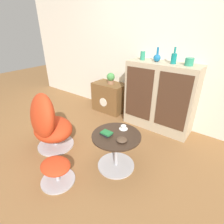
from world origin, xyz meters
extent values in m
plane|color=olive|center=(0.00, 0.00, 0.00)|extent=(12.00, 12.00, 0.00)
cube|color=silver|center=(0.00, 1.72, 1.30)|extent=(6.40, 0.06, 2.60)
cube|color=tan|center=(0.35, 1.48, 0.57)|extent=(1.14, 0.44, 1.14)
cube|color=#472D1E|center=(0.07, 1.25, 0.63)|extent=(0.48, 0.01, 0.87)
cube|color=#472D1E|center=(0.64, 1.25, 0.63)|extent=(0.48, 0.01, 0.87)
cube|color=brown|center=(-0.74, 1.49, 0.30)|extent=(0.66, 0.40, 0.60)
cylinder|color=beige|center=(-0.74, 1.28, 0.25)|extent=(0.18, 0.01, 0.18)
cylinder|color=#B7B7BC|center=(-0.64, 0.01, 0.01)|extent=(0.53, 0.53, 0.02)
cylinder|color=#B7B7BC|center=(-0.64, 0.01, 0.09)|extent=(0.06, 0.06, 0.13)
ellipsoid|color=red|center=(-0.64, 0.01, 0.30)|extent=(0.75, 0.68, 0.30)
ellipsoid|color=red|center=(-0.67, -0.10, 0.55)|extent=(0.71, 0.54, 0.67)
cylinder|color=#B7B7BC|center=(-0.05, -0.40, 0.01)|extent=(0.40, 0.40, 0.02)
cylinder|color=#B7B7BC|center=(-0.05, -0.40, 0.11)|extent=(0.04, 0.04, 0.17)
ellipsoid|color=red|center=(-0.05, -0.40, 0.24)|extent=(0.37, 0.31, 0.09)
cylinder|color=#B7B7BC|center=(0.35, 0.22, 0.01)|extent=(0.48, 0.48, 0.02)
cylinder|color=#B7B7BC|center=(0.35, 0.22, 0.24)|extent=(0.04, 0.04, 0.44)
cylinder|color=#332319|center=(0.35, 0.22, 0.47)|extent=(0.60, 0.60, 0.02)
cylinder|color=#2D8E6B|center=(-0.03, 1.48, 1.21)|extent=(0.08, 0.08, 0.14)
ellipsoid|color=#196699|center=(0.22, 1.48, 1.20)|extent=(0.11, 0.11, 0.11)
cylinder|color=#196699|center=(0.22, 1.48, 1.30)|extent=(0.03, 0.03, 0.11)
cylinder|color=#147A75|center=(0.49, 1.48, 1.21)|extent=(0.08, 0.08, 0.15)
cylinder|color=#147A75|center=(0.49, 1.48, 1.33)|extent=(0.03, 0.03, 0.09)
cylinder|color=#2D8E6B|center=(0.71, 1.48, 1.19)|extent=(0.12, 0.12, 0.11)
cylinder|color=#996B4C|center=(-0.71, 1.49, 0.63)|extent=(0.12, 0.12, 0.07)
sphere|color=#478E47|center=(-0.71, 1.49, 0.74)|extent=(0.16, 0.16, 0.16)
cylinder|color=white|center=(0.35, 0.38, 0.49)|extent=(0.11, 0.11, 0.01)
cylinder|color=white|center=(0.35, 0.38, 0.51)|extent=(0.07, 0.07, 0.05)
cube|color=black|center=(0.25, 0.14, 0.49)|extent=(0.14, 0.11, 0.02)
cube|color=#237038|center=(0.26, 0.15, 0.51)|extent=(0.13, 0.10, 0.02)
ellipsoid|color=#4C3828|center=(0.47, 0.15, 0.50)|extent=(0.12, 0.12, 0.04)
camera|label=1|loc=(1.36, -1.21, 1.67)|focal=28.00mm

